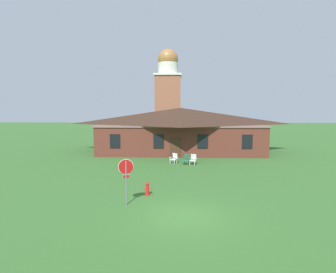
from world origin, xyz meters
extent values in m
plane|color=#336028|center=(0.00, 0.00, 0.00)|extent=(200.00, 200.00, 0.00)
cube|color=brown|center=(0.00, 20.71, 1.60)|extent=(18.68, 10.00, 3.20)
cube|color=#795B55|center=(0.00, 20.71, 3.28)|extent=(19.06, 10.20, 0.16)
pyramid|color=#382319|center=(0.00, 20.71, 4.36)|extent=(19.43, 10.40, 2.01)
cube|color=black|center=(-7.01, 15.68, 1.76)|extent=(1.10, 0.06, 1.50)
cube|color=black|center=(-2.34, 15.68, 1.76)|extent=(1.10, 0.06, 1.50)
cube|color=black|center=(2.34, 15.68, 1.76)|extent=(1.10, 0.06, 1.50)
cube|color=black|center=(7.01, 15.68, 1.76)|extent=(1.10, 0.06, 1.50)
cube|color=#422819|center=(-0.56, 15.68, 1.05)|extent=(1.10, 0.06, 2.10)
cube|color=#93563D|center=(-2.20, 39.43, 5.76)|extent=(4.80, 4.80, 11.52)
cube|color=silver|center=(-2.20, 39.43, 11.70)|extent=(5.18, 5.18, 0.36)
cylinder|color=silver|center=(-2.20, 39.43, 12.98)|extent=(3.80, 3.80, 2.20)
sphere|color=#9E6B38|center=(-2.20, 39.43, 14.76)|extent=(3.88, 3.88, 3.88)
cone|color=#9E6B38|center=(-2.20, 39.43, 17.10)|extent=(0.24, 0.24, 1.00)
cylinder|color=slate|center=(-3.03, 1.39, 1.19)|extent=(0.07, 0.07, 2.39)
cylinder|color=white|center=(-3.04, 1.40, 2.06)|extent=(0.79, 0.20, 0.81)
cylinder|color=#B71414|center=(-3.03, 1.38, 2.06)|extent=(0.74, 0.19, 0.76)
cube|color=#B71414|center=(-3.03, 1.39, 1.54)|extent=(0.32, 0.10, 0.16)
cube|color=white|center=(-3.04, 1.40, 1.54)|extent=(0.33, 0.09, 0.18)
cube|color=white|center=(-0.62, 12.29, 0.18)|extent=(0.07, 0.07, 0.36)
cube|color=white|center=(-1.01, 12.53, 0.18)|extent=(0.07, 0.07, 0.36)
cube|color=white|center=(-0.39, 12.67, 0.18)|extent=(0.07, 0.07, 0.36)
cube|color=white|center=(-0.78, 12.91, 0.18)|extent=(0.07, 0.07, 0.36)
cube|color=white|center=(-0.70, 12.60, 0.39)|extent=(0.73, 0.72, 0.05)
cube|color=white|center=(-0.54, 12.87, 0.69)|extent=(0.54, 0.43, 0.54)
cube|color=white|center=(-0.46, 12.44, 0.58)|extent=(0.29, 0.43, 0.03)
cube|color=white|center=(-0.54, 12.30, 0.47)|extent=(0.05, 0.05, 0.22)
cube|color=white|center=(-0.96, 12.73, 0.58)|extent=(0.29, 0.43, 0.03)
cube|color=white|center=(-1.04, 12.59, 0.47)|extent=(0.05, 0.05, 0.22)
cube|color=#28704C|center=(0.60, 11.78, 0.18)|extent=(0.07, 0.07, 0.36)
cube|color=#28704C|center=(0.18, 11.96, 0.18)|extent=(0.07, 0.07, 0.36)
cube|color=#28704C|center=(0.78, 12.19, 0.18)|extent=(0.07, 0.07, 0.36)
cube|color=#28704C|center=(0.35, 12.37, 0.18)|extent=(0.07, 0.07, 0.36)
cube|color=#28704C|center=(0.48, 12.08, 0.39)|extent=(0.70, 0.69, 0.05)
cube|color=#28704C|center=(0.60, 12.36, 0.69)|extent=(0.55, 0.38, 0.54)
cube|color=#28704C|center=(0.74, 11.94, 0.58)|extent=(0.24, 0.45, 0.03)
cube|color=#28704C|center=(0.67, 11.80, 0.47)|extent=(0.05, 0.05, 0.22)
cube|color=#28704C|center=(0.20, 12.17, 0.58)|extent=(0.24, 0.45, 0.03)
cube|color=#28704C|center=(0.14, 12.02, 0.47)|extent=(0.05, 0.05, 0.22)
cube|color=silver|center=(1.26, 11.84, 0.18)|extent=(0.06, 0.06, 0.36)
cube|color=silver|center=(0.82, 11.99, 0.18)|extent=(0.06, 0.06, 0.36)
cube|color=silver|center=(1.39, 12.26, 0.18)|extent=(0.06, 0.06, 0.36)
cube|color=silver|center=(0.96, 12.41, 0.18)|extent=(0.06, 0.06, 0.36)
cube|color=silver|center=(1.11, 12.13, 0.39)|extent=(0.68, 0.66, 0.05)
cube|color=silver|center=(1.20, 12.42, 0.69)|extent=(0.55, 0.34, 0.54)
cube|color=silver|center=(1.38, 12.02, 0.58)|extent=(0.20, 0.46, 0.03)
cube|color=silver|center=(1.32, 11.86, 0.47)|extent=(0.05, 0.05, 0.22)
cube|color=silver|center=(0.82, 12.20, 0.58)|extent=(0.20, 0.46, 0.03)
cube|color=silver|center=(0.77, 12.04, 0.47)|extent=(0.05, 0.05, 0.22)
cylinder|color=red|center=(-2.11, 3.03, 0.04)|extent=(0.28, 0.28, 0.08)
cylinder|color=red|center=(-2.11, 3.03, 0.36)|extent=(0.20, 0.20, 0.55)
sphere|color=red|center=(-2.11, 3.03, 0.69)|extent=(0.20, 0.20, 0.20)
cylinder|color=red|center=(-2.24, 3.03, 0.41)|extent=(0.10, 0.08, 0.08)
cylinder|color=red|center=(-1.98, 3.03, 0.41)|extent=(0.10, 0.08, 0.08)
camera|label=1|loc=(-0.32, -12.24, 4.99)|focal=28.35mm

